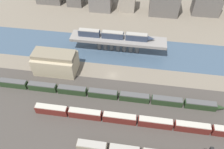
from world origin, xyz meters
name	(u,v)px	position (x,y,z in m)	size (l,w,h in m)	color
ground_plane	(113,75)	(0.00, 0.00, 0.00)	(400.00, 400.00, 0.00)	#756B5B
railbed_yard	(104,118)	(0.00, -24.00, 0.00)	(280.00, 42.00, 0.01)	#423D38
river_water	(118,50)	(0.00, 18.63, 0.00)	(320.00, 23.39, 0.01)	#3D5166
bridge	(118,41)	(0.00, 18.63, 6.04)	(48.65, 8.50, 7.70)	gray
train_on_bridge	(115,35)	(-1.48, 18.63, 9.45)	(38.67, 2.80, 3.59)	#2D384C
train_yard_mid	(159,123)	(21.03, -24.45, 1.96)	(99.10, 2.61, 3.99)	#5B1E19
train_yard_far	(106,94)	(-0.85, -13.24, 1.71)	(97.33, 2.75, 3.47)	#23381E
warehouse_building	(55,62)	(-26.95, -0.47, 5.07)	(19.60, 10.92, 10.66)	tan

